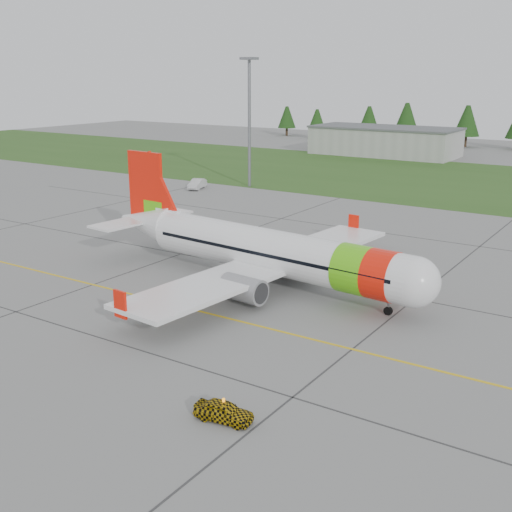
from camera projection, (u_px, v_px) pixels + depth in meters
The scene contains 8 objects.
ground at pixel (161, 357), 42.10m from camera, with size 320.00×320.00×0.00m, color gray.
aircraft at pixel (267, 251), 55.70m from camera, with size 34.80×32.20×10.54m.
follow_me_car at pixel (223, 393), 33.92m from camera, with size 1.32×1.12×3.29m, color #CBA20B.
service_van at pixel (197, 174), 102.79m from camera, with size 1.70×1.60×4.87m, color silver.
grass_strip at pixel (486, 184), 107.96m from camera, with size 320.00×50.00×0.03m, color #30561E.
taxi_guideline at pixel (232, 319), 48.53m from camera, with size 120.00×0.25×0.02m, color gold.
hangar_west at pixel (384, 142), 145.50m from camera, with size 32.00×14.00×6.00m, color #A8A8A3.
floodlight_mast at pixel (249, 125), 102.88m from camera, with size 0.50×0.50×20.00m, color slate.
Camera 1 is at (26.49, -28.86, 17.91)m, focal length 45.00 mm.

